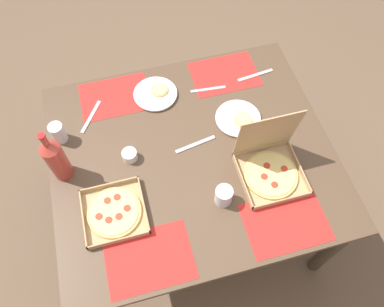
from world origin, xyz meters
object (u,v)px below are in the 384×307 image
object	(u,v)px
cup_clear_right	(224,196)
cup_red	(58,133)
pizza_box_center	(270,166)
plate_middle	(238,119)
soda_bottle	(56,159)
pizza_box_edge_far	(114,212)
plate_near_left	(156,94)
condiment_bowl	(130,155)

from	to	relation	value
cup_clear_right	cup_red	xyz separation A→B (m)	(-0.67, 0.52, 0.01)
pizza_box_center	plate_middle	bearing A→B (deg)	97.69
plate_middle	cup_clear_right	xyz separation A→B (m)	(-0.21, -0.40, 0.04)
soda_bottle	cup_red	world-z (taller)	soda_bottle
pizza_box_center	pizza_box_edge_far	xyz separation A→B (m)	(-0.73, -0.02, -0.04)
plate_near_left	condiment_bowl	distance (m)	0.40
cup_clear_right	plate_middle	bearing A→B (deg)	62.55
plate_near_left	cup_clear_right	bearing A→B (deg)	-76.31
soda_bottle	cup_red	xyz separation A→B (m)	(0.00, 0.19, -0.08)
pizza_box_edge_far	cup_clear_right	distance (m)	0.49
pizza_box_center	pizza_box_edge_far	world-z (taller)	pizza_box_center
pizza_box_center	cup_red	bearing A→B (deg)	154.86
cup_red	plate_near_left	bearing A→B (deg)	16.12
cup_clear_right	condiment_bowl	world-z (taller)	cup_clear_right
plate_middle	plate_near_left	size ratio (longest dim) A/B	1.00
pizza_box_center	plate_near_left	bearing A→B (deg)	125.39
plate_middle	cup_red	distance (m)	0.89
pizza_box_center	plate_near_left	size ratio (longest dim) A/B	1.39
pizza_box_center	soda_bottle	distance (m)	0.96
plate_near_left	soda_bottle	world-z (taller)	soda_bottle
plate_middle	cup_clear_right	distance (m)	0.45
pizza_box_edge_far	plate_near_left	distance (m)	0.68
plate_near_left	cup_clear_right	size ratio (longest dim) A/B	2.46
cup_clear_right	condiment_bowl	distance (m)	0.49
pizza_box_edge_far	cup_clear_right	size ratio (longest dim) A/B	2.90
plate_near_left	condiment_bowl	world-z (taller)	condiment_bowl
cup_red	pizza_box_center	bearing A→B (deg)	-25.14
pizza_box_edge_far	plate_near_left	size ratio (longest dim) A/B	1.18
plate_middle	cup_red	world-z (taller)	cup_red
pizza_box_center	soda_bottle	xyz separation A→B (m)	(-0.93, 0.24, 0.08)
pizza_box_center	cup_clear_right	xyz separation A→B (m)	(-0.25, -0.09, -0.00)
plate_middle	cup_red	size ratio (longest dim) A/B	2.14
cup_clear_right	condiment_bowl	bearing A→B (deg)	138.33
soda_bottle	cup_red	size ratio (longest dim) A/B	3.01
pizza_box_edge_far	soda_bottle	size ratio (longest dim) A/B	0.84
pizza_box_center	cup_clear_right	size ratio (longest dim) A/B	3.42
cup_clear_right	cup_red	bearing A→B (deg)	142.35
pizza_box_edge_far	plate_middle	xyz separation A→B (m)	(0.69, 0.34, -0.00)
pizza_box_edge_far	soda_bottle	world-z (taller)	soda_bottle
pizza_box_center	plate_middle	size ratio (longest dim) A/B	1.39
pizza_box_edge_far	soda_bottle	bearing A→B (deg)	126.61
pizza_box_center	condiment_bowl	xyz separation A→B (m)	(-0.61, 0.24, -0.02)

